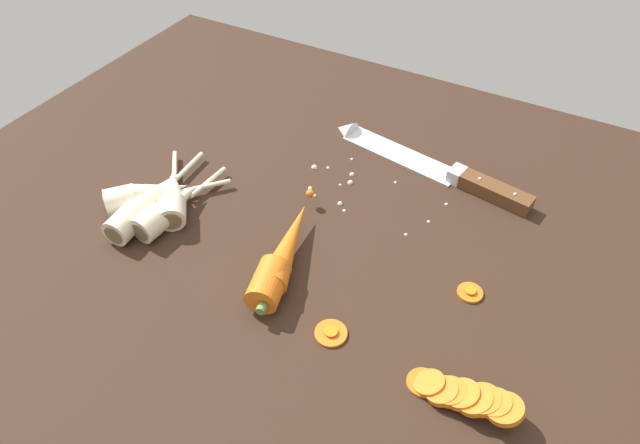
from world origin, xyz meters
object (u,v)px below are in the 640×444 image
object	(u,v)px
carrot_slice_stray_near	(470,292)
carrot_slice_stray_mid	(331,332)
carrot_slice_stack	(463,395)
whole_carrot	(284,255)
parsnip_front	(145,204)
parsnip_mid_left	(169,208)
parsnip_mid_right	(172,195)
chefs_knife	(423,162)
parsnip_back	(147,194)

from	to	relation	value
carrot_slice_stray_near	carrot_slice_stray_mid	world-z (taller)	same
carrot_slice_stack	whole_carrot	bearing A→B (deg)	164.56
carrot_slice_stack	carrot_slice_stray_near	world-z (taller)	carrot_slice_stack
parsnip_front	parsnip_mid_left	world-z (taller)	same
parsnip_mid_right	carrot_slice_stray_near	bearing A→B (deg)	6.64
parsnip_front	carrot_slice_stack	size ratio (longest dim) A/B	1.72
carrot_slice_stack	chefs_knife	bearing A→B (deg)	117.13
parsnip_front	parsnip_back	size ratio (longest dim) A/B	1.42
carrot_slice_stray_near	carrot_slice_stray_mid	bearing A→B (deg)	-132.05
carrot_slice_stray_near	chefs_knife	bearing A→B (deg)	124.43
parsnip_mid_right	parsnip_back	distance (cm)	3.67
parsnip_front	carrot_slice_stray_near	size ratio (longest dim) A/B	6.58
parsnip_mid_left	chefs_knife	bearing A→B (deg)	46.76
parsnip_back	carrot_slice_stack	world-z (taller)	parsnip_back
parsnip_back	carrot_slice_stray_mid	distance (cm)	34.79
chefs_knife	whole_carrot	size ratio (longest dim) A/B	1.58
whole_carrot	parsnip_front	world-z (taller)	whole_carrot
chefs_knife	carrot_slice_stack	size ratio (longest dim) A/B	2.80
parsnip_front	parsnip_mid_left	xyz separation A→B (cm)	(3.58, 1.00, 0.00)
parsnip_mid_right	carrot_slice_stack	world-z (taller)	parsnip_mid_right
parsnip_mid_left	carrot_slice_stack	xyz separation A→B (cm)	(45.54, -7.31, -0.62)
chefs_knife	carrot_slice_stray_mid	bearing A→B (deg)	-86.42
chefs_knife	parsnip_mid_right	world-z (taller)	parsnip_mid_right
parsnip_front	parsnip_back	world-z (taller)	same
parsnip_mid_right	carrot_slice_stray_mid	distance (cm)	31.96
parsnip_front	parsnip_back	xyz separation A→B (cm)	(-1.16, 1.78, 0.00)
parsnip_front	parsnip_back	distance (cm)	2.12
parsnip_front	carrot_slice_stack	bearing A→B (deg)	-7.32
parsnip_front	carrot_slice_stray_near	xyz separation A→B (cm)	(45.29, 8.37, -1.62)
parsnip_front	parsnip_mid_left	distance (cm)	3.72
whole_carrot	carrot_slice_stack	bearing A→B (deg)	-15.44
carrot_slice_stray_near	parsnip_back	bearing A→B (deg)	-171.92
parsnip_back	carrot_slice_stray_near	world-z (taller)	parsnip_back
carrot_slice_stack	carrot_slice_stray_near	distance (cm)	15.21
parsnip_mid_left	parsnip_back	xyz separation A→B (cm)	(-4.74, 0.78, -0.00)
chefs_knife	parsnip_mid_left	world-z (taller)	parsnip_mid_left
parsnip_mid_right	carrot_slice_stray_mid	bearing A→B (deg)	-15.99
parsnip_back	carrot_slice_stack	size ratio (longest dim) A/B	1.21
parsnip_front	carrot_slice_stray_near	world-z (taller)	parsnip_front
parsnip_mid_left	carrot_slice_stray_mid	size ratio (longest dim) A/B	4.58
carrot_slice_stray_near	carrot_slice_stray_mid	xyz separation A→B (cm)	(-12.46, -13.82, 0.00)
parsnip_back	carrot_slice_stack	xyz separation A→B (cm)	(50.28, -8.09, -0.62)
chefs_knife	carrot_slice_stack	distance (cm)	40.54
parsnip_front	carrot_slice_stack	world-z (taller)	parsnip_front
chefs_knife	parsnip_back	bearing A→B (deg)	-138.64
parsnip_back	whole_carrot	bearing A→B (deg)	-1.77
parsnip_front	parsnip_mid_left	bearing A→B (deg)	15.62
parsnip_front	carrot_slice_stray_mid	world-z (taller)	parsnip_front
carrot_slice_stray_near	parsnip_mid_right	bearing A→B (deg)	-173.36
chefs_knife	parsnip_front	xyz separation A→B (cm)	(-30.63, -29.76, 1.33)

